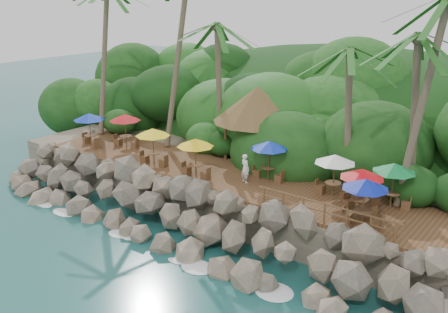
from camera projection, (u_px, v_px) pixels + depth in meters
The scene contains 12 objects.
ground at pixel (153, 250), 25.72m from camera, with size 140.00×140.00×0.00m, color #19514F.
land_base at pixel (306, 153), 37.49m from camera, with size 32.00×25.20×2.10m, color gray.
jungle_hill at pixel (347, 143), 43.49m from camera, with size 44.80×28.00×15.40m, color #143811.
seawall at pixel (178, 216), 26.87m from camera, with size 29.00×4.00×2.30m, color gray, non-canonical shape.
terrace at pixel (224, 176), 29.57m from camera, with size 26.00×5.00×0.20m, color brown.
jungle_foliage at pixel (298, 170), 37.06m from camera, with size 44.00×16.00×12.00m, color #143811, non-canonical shape.
foam_line at pixel (157, 247), 25.94m from camera, with size 25.20×0.80×0.06m.
palms at pixel (263, 8), 28.31m from camera, with size 28.79×7.31×12.58m.
palapa at pixel (257, 104), 31.39m from camera, with size 5.52×5.52×4.60m.
dining_clusters at pixel (239, 148), 28.03m from camera, with size 22.20×5.00×2.30m.
railing at pixel (324, 211), 23.22m from camera, with size 7.20×0.10×1.00m.
waiter at pixel (245, 168), 28.06m from camera, with size 0.60×0.40×1.65m, color white.
Camera 1 is at (16.76, -16.06, 12.57)m, focal length 40.68 mm.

